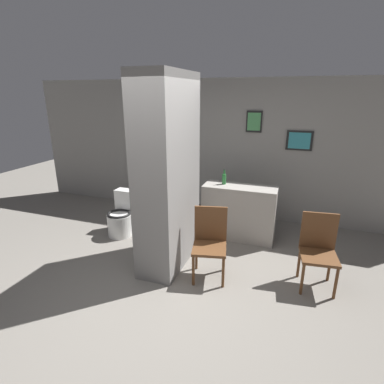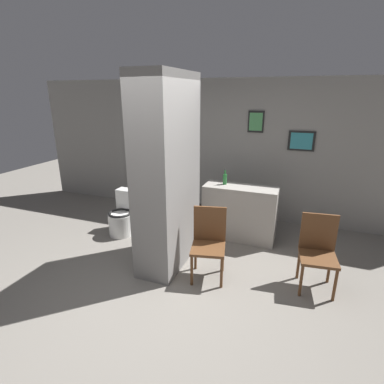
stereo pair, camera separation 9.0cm
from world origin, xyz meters
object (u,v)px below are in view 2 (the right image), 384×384
(toilet, at_px, (123,216))
(chair_by_doorway, at_px, (318,249))
(chair_near_pillar, at_px, (209,240))
(bicycle, at_px, (161,209))
(bottle_tall, at_px, (225,179))

(toilet, bearing_deg, chair_by_doorway, -8.28)
(chair_near_pillar, xyz_separation_m, bicycle, (-1.29, 1.20, -0.18))
(chair_by_doorway, xyz_separation_m, bicycle, (-2.62, 0.95, -0.18))
(chair_near_pillar, relative_size, bottle_tall, 3.58)
(toilet, height_order, bottle_tall, bottle_tall)
(chair_near_pillar, relative_size, chair_by_doorway, 1.00)
(toilet, height_order, chair_near_pillar, chair_near_pillar)
(chair_near_pillar, xyz_separation_m, chair_by_doorway, (1.33, 0.24, 0.00))
(chair_by_doorway, distance_m, bicycle, 2.79)
(chair_by_doorway, height_order, bottle_tall, bottle_tall)
(bicycle, bearing_deg, bottle_tall, 2.57)
(bottle_tall, bearing_deg, toilet, -161.42)
(chair_near_pillar, bearing_deg, chair_by_doorway, -2.22)
(toilet, height_order, bicycle, toilet)
(toilet, relative_size, bicycle, 0.44)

